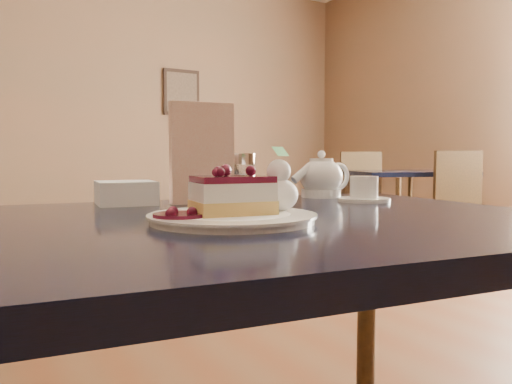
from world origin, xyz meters
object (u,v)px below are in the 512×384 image
cheesecake_slice (232,195)px  bg_table_far_right (404,246)px  tea_set (329,181)px  main_table (222,266)px  dessert_plate (232,218)px

cheesecake_slice → bg_table_far_right: (2.88, 2.33, -0.70)m
tea_set → bg_table_far_right: 3.29m
main_table → bg_table_far_right: size_ratio=0.73×
dessert_plate → cheesecake_slice: size_ratio=1.97×
bg_table_far_right → cheesecake_slice: bearing=-121.6°
tea_set → bg_table_far_right: tea_set is taller
tea_set → bg_table_far_right: bearing=39.7°
dessert_plate → cheesecake_slice: cheesecake_slice is taller
main_table → bg_table_far_right: main_table is taller
tea_set → cheesecake_slice: bearing=-145.8°
dessert_plate → cheesecake_slice: 0.03m
main_table → tea_set: size_ratio=4.91×
dessert_plate → bg_table_far_right: size_ratio=0.14×
dessert_plate → cheesecake_slice: bearing=180.0°
dessert_plate → bg_table_far_right: dessert_plate is taller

